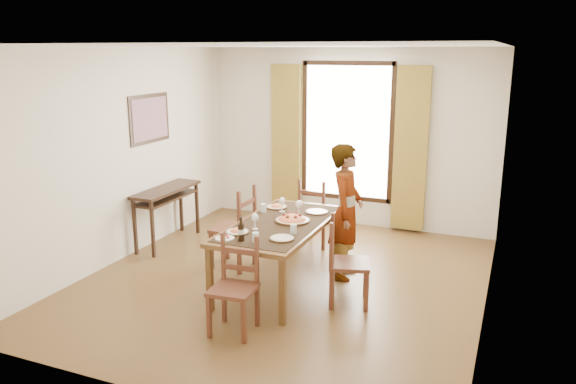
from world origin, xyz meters
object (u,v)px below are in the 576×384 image
at_px(console_table, 167,196).
at_px(pasta_platter, 292,217).
at_px(dining_table, 280,228).
at_px(man, 346,212).

xyz_separation_m(console_table, pasta_platter, (2.15, -0.64, 0.12)).
relative_size(dining_table, man, 1.19).
relative_size(dining_table, pasta_platter, 4.79).
bearing_deg(dining_table, pasta_platter, 38.86).
distance_m(man, pasta_platter, 0.68).
height_order(man, pasta_platter, man).
bearing_deg(pasta_platter, console_table, 163.28).
xyz_separation_m(console_table, dining_table, (2.04, -0.73, 0.01)).
relative_size(console_table, man, 0.74).
bearing_deg(man, console_table, 81.33).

